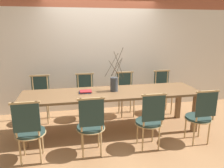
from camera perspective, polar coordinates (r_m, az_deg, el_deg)
name	(u,v)px	position (r m, az deg, el deg)	size (l,w,h in m)	color
ground_plane	(112,131)	(4.29, 0.00, -12.06)	(16.00, 16.00, 0.00)	#9E7047
wall_rear	(101,42)	(5.10, -2.87, 10.92)	(12.00, 0.06, 3.20)	beige
dining_table	(112,96)	(4.03, 0.00, -3.28)	(3.26, 0.86, 0.78)	brown
chair_near_leftend	(29,129)	(3.39, -20.79, -11.04)	(0.44, 0.44, 0.97)	#233833
chair_near_left	(91,124)	(3.35, -5.52, -10.42)	(0.44, 0.44, 0.97)	#233833
chair_near_center	(150,119)	(3.55, 9.87, -9.05)	(0.44, 0.44, 0.97)	#233833
chair_near_right	(200,115)	(3.94, 22.07, -7.51)	(0.44, 0.44, 0.97)	#233833
chair_far_leftend	(41,98)	(4.75, -18.17, -3.45)	(0.44, 0.44, 0.97)	#233833
chair_far_left	(86,95)	(4.72, -6.90, -2.92)	(0.44, 0.44, 0.97)	#233833
chair_far_center	(126,93)	(4.87, 3.65, -2.31)	(0.44, 0.44, 0.97)	#233833
chair_far_right	(163,91)	(5.16, 13.20, -1.69)	(0.44, 0.44, 0.97)	#233833
vase_centerpiece	(114,84)	(4.02, 0.58, 0.09)	(0.33, 0.34, 0.80)	#33383D
book_stack	(85,92)	(3.99, -6.95, -1.97)	(0.23, 0.21, 0.03)	#234C8C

